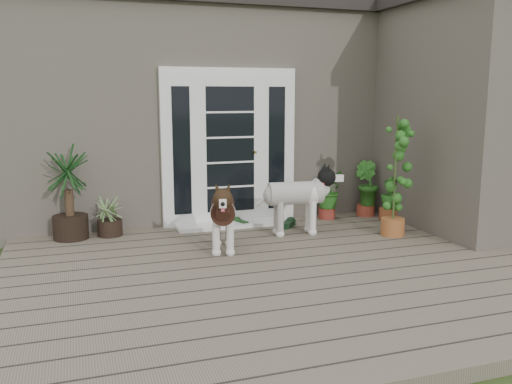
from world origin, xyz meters
name	(u,v)px	position (x,y,z in m)	size (l,w,h in m)	color
deck	(306,273)	(0.00, 0.40, 0.06)	(6.20, 4.60, 0.12)	#6B5B4C
house_main	(208,116)	(0.00, 4.65, 1.55)	(7.40, 4.00, 3.10)	#665E54
roof_main	(207,17)	(0.00, 4.65, 3.20)	(7.60, 4.20, 0.20)	#2D2826
house_wing	(470,121)	(2.90, 1.50, 1.55)	(1.60, 2.40, 3.10)	#665E54
door_unit	(230,147)	(-0.20, 2.60, 1.19)	(1.90, 0.14, 2.15)	white
door_step	(234,224)	(-0.20, 2.40, 0.14)	(1.60, 0.40, 0.05)	white
brindle_dog	(223,220)	(-0.66, 1.29, 0.49)	(0.38, 0.88, 0.73)	#3E2016
white_dog	(295,204)	(0.43, 1.72, 0.51)	(0.41, 0.95, 0.79)	white
spider_plant	(109,215)	(-1.86, 2.40, 0.40)	(0.52, 0.52, 0.55)	#94B36E
yucca	(69,192)	(-2.34, 2.40, 0.71)	(0.82, 0.82, 1.18)	#113412
herb_a	(327,198)	(1.22, 2.40, 0.43)	(0.49, 0.49, 0.62)	#1C6221
herb_b	(366,196)	(1.86, 2.40, 0.42)	(0.40, 0.40, 0.60)	#225518
herb_c	(390,202)	(2.07, 2.08, 0.38)	(0.33, 0.33, 0.51)	#245E1B
sapling	(395,174)	(1.59, 1.25, 0.92)	(0.47, 0.47, 1.59)	#175317
clog_left	(241,222)	(-0.11, 2.40, 0.16)	(0.13, 0.29, 0.09)	#163716
clog_right	(288,223)	(0.48, 2.09, 0.17)	(0.16, 0.34, 0.10)	black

